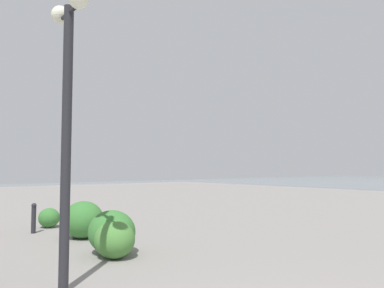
% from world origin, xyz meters
% --- Properties ---
extents(lamppost, '(0.98, 0.28, 4.21)m').
position_xyz_m(lamppost, '(4.18, 0.51, 2.79)').
color(lamppost, '#232328').
rests_on(lamppost, ground).
extents(bollard_near, '(0.13, 0.13, 0.72)m').
position_xyz_m(bollard_near, '(7.88, -1.14, 0.38)').
color(bollard_near, '#232328').
rests_on(bollard_near, ground).
extents(bollard_mid, '(0.13, 0.13, 0.79)m').
position_xyz_m(bollard_mid, '(9.34, -0.58, 0.41)').
color(bollard_mid, '#232328').
rests_on(bollard_mid, ground).
extents(shrub_low, '(0.84, 0.76, 0.72)m').
position_xyz_m(shrub_low, '(5.49, -0.95, 0.36)').
color(shrub_low, '#477F38').
rests_on(shrub_low, ground).
extents(shrub_round, '(0.66, 0.59, 0.56)m').
position_xyz_m(shrub_round, '(10.04, -1.21, 0.28)').
color(shrub_round, '#387533').
rests_on(shrub_round, ground).
extents(shrub_wide, '(1.02, 0.92, 0.87)m').
position_xyz_m(shrub_wide, '(5.87, -1.08, 0.44)').
color(shrub_wide, '#387533').
rests_on(shrub_wide, ground).
extents(shrub_tall, '(1.06, 0.96, 0.90)m').
position_xyz_m(shrub_tall, '(7.83, -1.31, 0.45)').
color(shrub_tall, '#387533').
rests_on(shrub_tall, ground).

